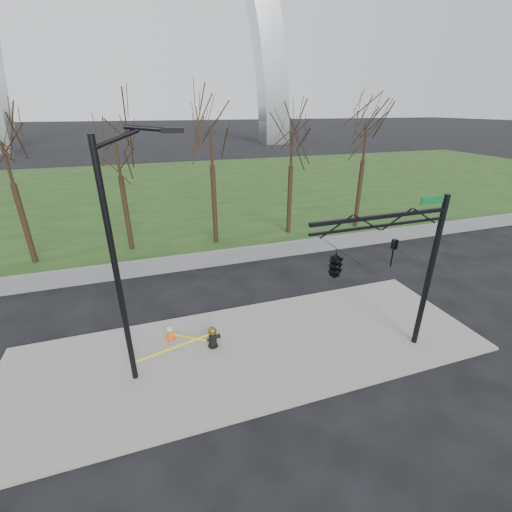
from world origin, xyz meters
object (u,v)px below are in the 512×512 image
object	(u,v)px
traffic_signal_mast	(356,260)
fire_hydrant	(213,337)
traffic_cone	(170,332)
street_light	(121,254)

from	to	relation	value
traffic_signal_mast	fire_hydrant	bearing A→B (deg)	151.44
traffic_cone	traffic_signal_mast	world-z (taller)	traffic_signal_mast
traffic_cone	street_light	world-z (taller)	street_light
fire_hydrant	street_light	bearing A→B (deg)	-175.06
fire_hydrant	traffic_cone	xyz separation A→B (m)	(-1.53, 1.01, -0.10)
traffic_signal_mast	street_light	bearing A→B (deg)	167.08
traffic_cone	traffic_signal_mast	size ratio (longest dim) A/B	0.11
street_light	traffic_signal_mast	distance (m)	7.19
street_light	traffic_signal_mast	xyz separation A→B (m)	(7.01, -1.50, -0.55)
traffic_cone	street_light	distance (m)	4.76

